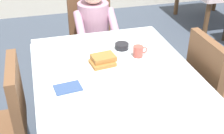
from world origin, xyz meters
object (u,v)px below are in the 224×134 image
at_px(plate_breakfast, 104,65).
at_px(fork_left_of_plate, 78,70).
at_px(chair_left_side, 5,120).
at_px(cup_coffee, 138,51).
at_px(dining_table_main, 118,87).
at_px(diner_person, 95,28).
at_px(breakfast_stack, 103,60).
at_px(chair_right_side, 213,85).
at_px(bowl_butter, 122,46).
at_px(knife_right_of_plate, 130,63).
at_px(chair_diner, 92,35).
at_px(spoon_near_edge, 113,87).

height_order(plate_breakfast, fork_left_of_plate, plate_breakfast).
distance_m(chair_left_side, cup_coffee, 1.06).
relative_size(dining_table_main, diner_person, 1.36).
distance_m(dining_table_main, breakfast_stack, 0.22).
bearing_deg(breakfast_stack, chair_right_side, -11.37).
bearing_deg(fork_left_of_plate, chair_left_side, 108.81).
bearing_deg(cup_coffee, bowl_butter, 118.39).
bearing_deg(knife_right_of_plate, chair_diner, 10.36).
distance_m(chair_diner, chair_left_side, 1.43).
bearing_deg(spoon_near_edge, plate_breakfast, 98.18).
relative_size(chair_left_side, bowl_butter, 8.45).
bearing_deg(breakfast_stack, dining_table_main, -69.50).
relative_size(chair_right_side, bowl_butter, 8.45).
bearing_deg(spoon_near_edge, breakfast_stack, 99.54).
xyz_separation_m(dining_table_main, fork_left_of_plate, (-0.25, 0.14, 0.09)).
bearing_deg(chair_diner, dining_table_main, 87.15).
bearing_deg(breakfast_stack, diner_person, 81.87).
bearing_deg(plate_breakfast, fork_left_of_plate, -173.99).
bearing_deg(diner_person, fork_left_of_plate, 70.74).
height_order(diner_person, cup_coffee, diner_person).
relative_size(dining_table_main, cup_coffee, 13.49).
bearing_deg(chair_right_side, cup_coffee, -113.13).
distance_m(diner_person, bowl_butter, 0.64).
xyz_separation_m(dining_table_main, chair_diner, (0.06, 1.17, -0.12)).
xyz_separation_m(diner_person, plate_breakfast, (-0.11, -0.85, 0.08)).
relative_size(plate_breakfast, fork_left_of_plate, 1.56).
distance_m(chair_diner, chair_right_side, 1.37).
height_order(plate_breakfast, bowl_butter, bowl_butter).
bearing_deg(diner_person, chair_left_side, 50.74).
height_order(cup_coffee, bowl_butter, cup_coffee).
height_order(breakfast_stack, spoon_near_edge, breakfast_stack).
height_order(dining_table_main, chair_diner, chair_diner).
relative_size(chair_right_side, plate_breakfast, 3.32).
relative_size(dining_table_main, chair_left_side, 1.64).
height_order(chair_diner, diner_person, diner_person).
height_order(plate_breakfast, breakfast_stack, breakfast_stack).
bearing_deg(spoon_near_edge, knife_right_of_plate, 63.33).
height_order(breakfast_stack, cup_coffee, cup_coffee).
distance_m(chair_left_side, bowl_butter, 1.02).
height_order(chair_left_side, breakfast_stack, chair_left_side).
height_order(chair_diner, chair_right_side, same).
bearing_deg(diner_person, knife_right_of_plate, 94.98).
bearing_deg(cup_coffee, chair_left_side, -166.96).
bearing_deg(chair_diner, diner_person, 90.00).
bearing_deg(bowl_butter, cup_coffee, -61.61).
distance_m(diner_person, fork_left_of_plate, 0.92).
height_order(dining_table_main, fork_left_of_plate, fork_left_of_plate).
bearing_deg(bowl_butter, spoon_near_edge, -112.62).
bearing_deg(fork_left_of_plate, breakfast_stack, -79.01).
distance_m(chair_left_side, fork_left_of_plate, 0.58).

